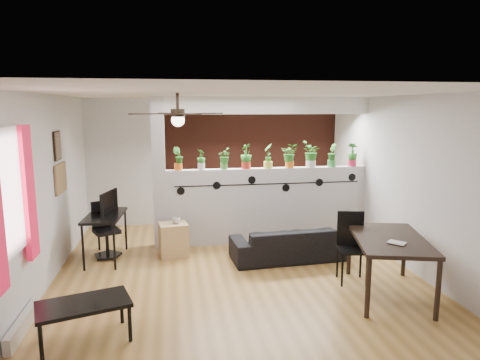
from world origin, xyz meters
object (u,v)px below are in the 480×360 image
Objects in this scene: potted_plant_1 at (201,159)px; sofa at (288,244)px; ceiling_fan at (178,116)px; cup at (176,220)px; potted_plant_6 at (311,153)px; computer_desk at (105,219)px; potted_plant_5 at (290,155)px; potted_plant_0 at (178,158)px; potted_plant_7 at (332,154)px; cube_shelf at (173,240)px; potted_plant_4 at (268,155)px; dining_table at (390,244)px; folding_chair at (351,240)px; potted_plant_3 at (246,155)px; potted_plant_8 at (352,154)px; office_chair at (106,233)px; coffee_table at (84,307)px; potted_plant_2 at (224,158)px.

potted_plant_1 is 2.07m from sofa.
ceiling_fan is 2.15m from cup.
potted_plant_6 is at bearing 11.89° from cup.
potted_plant_6 reaches higher than computer_desk.
potted_plant_5 is 0.40m from potted_plant_6.
potted_plant_0 reaches higher than cup.
potted_plant_7 is 0.77× the size of cube_shelf.
potted_plant_4 reaches higher than dining_table.
computer_desk is 3.80m from folding_chair.
potted_plant_7 is at bearing 10.27° from cup.
potted_plant_4 is 1.02× the size of potted_plant_5.
potted_plant_1 reaches higher than computer_desk.
dining_table is at bearing -47.67° from potted_plant_1.
sofa is at bearing -8.88° from computer_desk.
cube_shelf is (-0.10, 1.29, -2.04)m from ceiling_fan.
folding_chair is at bearing -58.53° from potted_plant_3.
potted_plant_5 reaches higher than dining_table.
potted_plant_8 is at bearing 0.00° from potted_plant_1.
office_chair is 0.87× the size of coffee_table.
potted_plant_1 reaches higher than sofa.
folding_chair is at bearing -67.98° from potted_plant_4.
potted_plant_4 reaches higher than cup.
folding_chair is (2.37, -0.10, -1.74)m from ceiling_fan.
potted_plant_5 reaches higher than cup.
potted_plant_4 reaches higher than potted_plant_2.
dining_table reaches higher than cube_shelf.
sofa is 3.15× the size of cube_shelf.
potted_plant_0 is 3.39m from coffee_table.
computer_desk is at bearing -170.85° from potted_plant_5.
cup is at bearing 68.29° from coffee_table.
coffee_table is (-0.94, -2.49, 0.11)m from cube_shelf.
potted_plant_6 is (1.58, 0.00, 0.05)m from potted_plant_2.
potted_plant_0 is at bearing -180.00° from potted_plant_8.
coffee_table is (-4.22, -3.00, -1.19)m from potted_plant_8.
dining_table is (3.81, -1.94, 0.02)m from computer_desk.
potted_plant_0 is at bearing -33.13° from sofa.
sofa is 13.84× the size of cup.
potted_plant_3 is 0.81× the size of cube_shelf.
cup is (-1.25, -0.51, -0.99)m from potted_plant_3.
potted_plant_0 reaches higher than cube_shelf.
potted_plant_2 is 0.79m from potted_plant_4.
potted_plant_1 is (0.40, 0.00, -0.02)m from potted_plant_0.
potted_plant_2 is 1.19m from potted_plant_5.
potted_plant_4 is 1.99m from cup.
potted_plant_4 is 2.81m from dining_table.
potted_plant_2 is 0.36× the size of coffee_table.
computer_desk is at bearing 179.78° from cup.
potted_plant_4 is at bearing 17.31° from cup.
potted_plant_7 is at bearing 38.14° from coffee_table.
cube_shelf is at bearing -169.90° from potted_plant_7.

